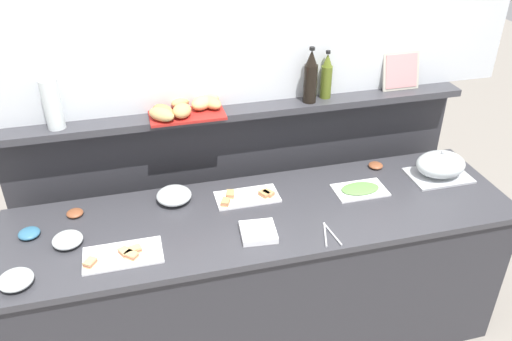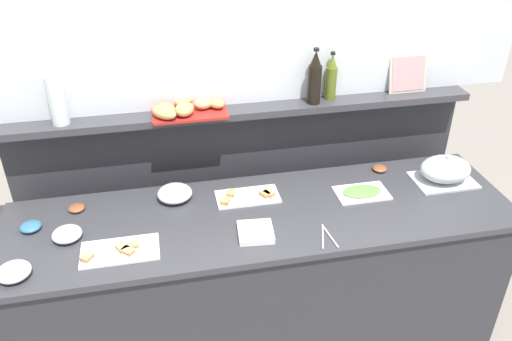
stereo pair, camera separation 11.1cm
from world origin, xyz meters
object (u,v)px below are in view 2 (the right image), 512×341
(glass_bowl_large, at_px, (67,235))
(condiment_bowl_red, at_px, (31,227))
(serving_tongs, at_px, (326,236))
(framed_picture, at_px, (408,73))
(sandwich_platter_front, at_px, (248,196))
(wine_bottle_dark, at_px, (315,79))
(condiment_bowl_dark, at_px, (77,208))
(cold_cuts_platter, at_px, (362,192))
(glass_bowl_small, at_px, (175,194))
(bread_basket, at_px, (190,106))
(condiment_bowl_teal, at_px, (380,168))
(olive_oil_bottle, at_px, (331,78))
(serving_cloche, at_px, (445,170))
(napkin_stack, at_px, (256,232))
(glass_bowl_medium, at_px, (14,272))
(water_carafe, at_px, (57,100))
(sandwich_platter_side, at_px, (119,251))

(glass_bowl_large, xyz_separation_m, condiment_bowl_red, (-0.18, 0.11, -0.01))
(serving_tongs, relative_size, framed_picture, 0.81)
(sandwich_platter_front, distance_m, wine_bottle_dark, 0.74)
(sandwich_platter_front, distance_m, condiment_bowl_dark, 0.89)
(cold_cuts_platter, relative_size, condiment_bowl_dark, 3.39)
(glass_bowl_large, bearing_deg, condiment_bowl_red, 148.65)
(wine_bottle_dark, bearing_deg, framed_picture, 4.95)
(glass_bowl_small, height_order, bread_basket, bread_basket)
(condiment_bowl_teal, relative_size, olive_oil_bottle, 0.30)
(serving_cloche, height_order, glass_bowl_small, serving_cloche)
(glass_bowl_large, bearing_deg, napkin_stack, -9.72)
(glass_bowl_small, bearing_deg, condiment_bowl_teal, 2.56)
(wine_bottle_dark, bearing_deg, condiment_bowl_teal, -25.97)
(cold_cuts_platter, bearing_deg, glass_bowl_medium, -169.86)
(glass_bowl_small, xyz_separation_m, wine_bottle_dark, (0.82, 0.23, 0.50))
(sandwich_platter_front, distance_m, water_carafe, 1.10)
(condiment_bowl_teal, relative_size, wine_bottle_dark, 0.27)
(sandwich_platter_side, xyz_separation_m, condiment_bowl_red, (-0.43, 0.27, 0.01))
(sandwich_platter_front, height_order, olive_oil_bottle, olive_oil_bottle)
(condiment_bowl_red, relative_size, napkin_stack, 0.61)
(glass_bowl_large, distance_m, olive_oil_bottle, 1.62)
(glass_bowl_medium, distance_m, glass_bowl_small, 0.87)
(condiment_bowl_teal, bearing_deg, napkin_stack, -152.02)
(glass_bowl_small, height_order, napkin_stack, glass_bowl_small)
(serving_cloche, xyz_separation_m, glass_bowl_large, (-2.03, -0.11, -0.05))
(sandwich_platter_front, height_order, glass_bowl_medium, glass_bowl_medium)
(wine_bottle_dark, bearing_deg, glass_bowl_medium, -155.76)
(cold_cuts_platter, height_order, glass_bowl_large, glass_bowl_large)
(condiment_bowl_teal, height_order, condiment_bowl_red, condiment_bowl_red)
(napkin_stack, xyz_separation_m, wine_bottle_dark, (0.46, 0.62, 0.51))
(glass_bowl_medium, relative_size, serving_tongs, 0.80)
(glass_bowl_small, bearing_deg, cold_cuts_platter, -8.84)
(olive_oil_bottle, distance_m, water_carafe, 1.47)
(cold_cuts_platter, distance_m, glass_bowl_large, 1.53)
(napkin_stack, relative_size, wine_bottle_dark, 0.54)
(wine_bottle_dark, bearing_deg, glass_bowl_small, -164.08)
(sandwich_platter_front, bearing_deg, condiment_bowl_teal, 8.58)
(serving_cloche, height_order, condiment_bowl_red, serving_cloche)
(sandwich_platter_front, xyz_separation_m, napkin_stack, (-0.02, -0.32, 0.01))
(glass_bowl_large, distance_m, condiment_bowl_red, 0.22)
(serving_cloche, bearing_deg, sandwich_platter_front, 176.97)
(glass_bowl_medium, height_order, condiment_bowl_dark, glass_bowl_medium)
(glass_bowl_small, distance_m, bread_basket, 0.48)
(bread_basket, relative_size, framed_picture, 1.89)
(glass_bowl_large, relative_size, olive_oil_bottle, 0.52)
(napkin_stack, distance_m, bread_basket, 0.79)
(serving_tongs, xyz_separation_m, water_carafe, (-1.23, 0.72, 0.51))
(glass_bowl_large, height_order, condiment_bowl_dark, glass_bowl_large)
(condiment_bowl_dark, height_order, bread_basket, bread_basket)
(condiment_bowl_dark, bearing_deg, sandwich_platter_side, -60.25)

